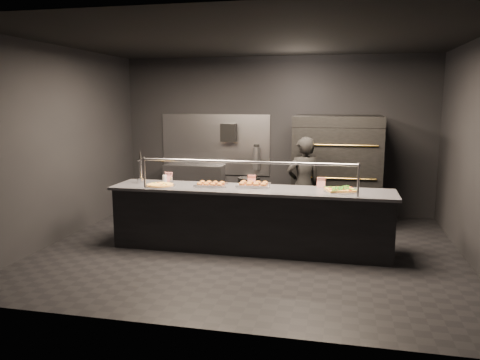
{
  "coord_description": "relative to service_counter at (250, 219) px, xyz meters",
  "views": [
    {
      "loc": [
        1.27,
        -6.52,
        2.17
      ],
      "look_at": [
        -0.2,
        0.2,
        1.0
      ],
      "focal_mm": 35.0,
      "sensor_mm": 36.0,
      "label": 1
    }
  ],
  "objects": [
    {
      "name": "beer_tap",
      "position": [
        -1.73,
        0.09,
        0.6
      ],
      "size": [
        0.13,
        0.19,
        0.5
      ],
      "color": "silver",
      "rests_on": "service_counter"
    },
    {
      "name": "fire_extinguisher",
      "position": [
        -0.35,
        2.4,
        0.6
      ],
      "size": [
        0.14,
        0.14,
        0.51
      ],
      "color": "#B2B2B7",
      "rests_on": "room"
    },
    {
      "name": "worker",
      "position": [
        0.68,
        1.06,
        0.33
      ],
      "size": [
        0.69,
        0.62,
        1.59
      ],
      "primitive_type": "imported",
      "rotation": [
        0.0,
        0.0,
        3.65
      ],
      "color": "black",
      "rests_on": "ground"
    },
    {
      "name": "round_pizza",
      "position": [
        -1.34,
        -0.12,
        0.47
      ],
      "size": [
        0.45,
        0.45,
        0.03
      ],
      "color": "silver",
      "rests_on": "service_counter"
    },
    {
      "name": "trash_bin",
      "position": [
        -0.46,
        2.22,
        -0.12
      ],
      "size": [
        0.42,
        0.42,
        0.7
      ],
      "primitive_type": "cylinder",
      "color": "black",
      "rests_on": "ground"
    },
    {
      "name": "slider_tray_a",
      "position": [
        -0.6,
        0.03,
        0.48
      ],
      "size": [
        0.52,
        0.44,
        0.07
      ],
      "color": "silver",
      "rests_on": "service_counter"
    },
    {
      "name": "towel_dispenser",
      "position": [
        -0.9,
        2.39,
        1.09
      ],
      "size": [
        0.3,
        0.2,
        0.35
      ],
      "primitive_type": "cube",
      "color": "black",
      "rests_on": "room"
    },
    {
      "name": "square_pizza",
      "position": [
        1.28,
        0.05,
        0.47
      ],
      "size": [
        0.49,
        0.49,
        0.05
      ],
      "color": "silver",
      "rests_on": "service_counter"
    },
    {
      "name": "pizza_oven",
      "position": [
        1.2,
        1.9,
        0.5
      ],
      "size": [
        1.5,
        1.23,
        1.91
      ],
      "color": "black",
      "rests_on": "ground"
    },
    {
      "name": "prep_shelf",
      "position": [
        -1.6,
        2.32,
        -0.01
      ],
      "size": [
        1.2,
        0.35,
        0.9
      ],
      "primitive_type": "cube",
      "color": "#99999E",
      "rests_on": "ground"
    },
    {
      "name": "slider_tray_b",
      "position": [
        0.02,
        0.15,
        0.48
      ],
      "size": [
        0.53,
        0.43,
        0.07
      ],
      "color": "silver",
      "rests_on": "service_counter"
    },
    {
      "name": "service_counter",
      "position": [
        0.0,
        0.0,
        0.0
      ],
      "size": [
        4.1,
        0.78,
        1.37
      ],
      "color": "black",
      "rests_on": "ground"
    },
    {
      "name": "room",
      "position": [
        -0.02,
        0.05,
        1.03
      ],
      "size": [
        6.04,
        6.0,
        3.0
      ],
      "color": "black",
      "rests_on": "ground"
    },
    {
      "name": "condiment_jar",
      "position": [
        -1.37,
        0.22,
        0.51
      ],
      "size": [
        0.17,
        0.07,
        0.11
      ],
      "color": "silver",
      "rests_on": "service_counter"
    },
    {
      "name": "tent_cards",
      "position": [
        -0.13,
        0.28,
        0.53
      ],
      "size": [
        2.47,
        0.04,
        0.15
      ],
      "color": "white",
      "rests_on": "service_counter"
    }
  ]
}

